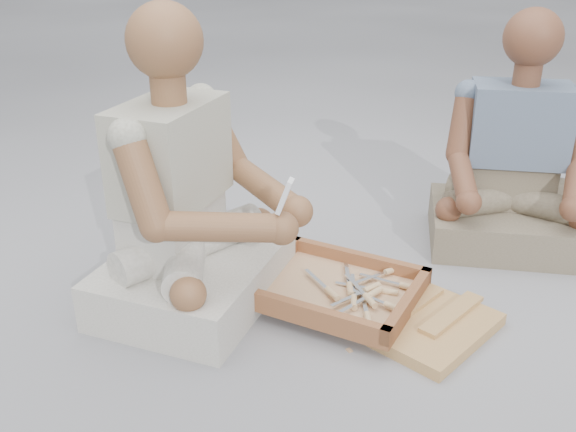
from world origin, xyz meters
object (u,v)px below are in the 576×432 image
at_px(carved_panel, 393,309).
at_px(tool_tray, 335,289).
at_px(craftsman, 188,210).
at_px(companion, 514,171).

distance_m(carved_panel, tool_tray, 0.21).
height_order(carved_panel, craftsman, craftsman).
xyz_separation_m(tool_tray, craftsman, (-0.48, -0.14, 0.28)).
relative_size(craftsman, companion, 1.08).
relative_size(tool_tray, companion, 0.63).
bearing_deg(craftsman, companion, 130.95).
relative_size(carved_panel, tool_tray, 1.05).
distance_m(tool_tray, craftsman, 0.57).
distance_m(carved_panel, craftsman, 0.77).
bearing_deg(craftsman, carved_panel, 102.58).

